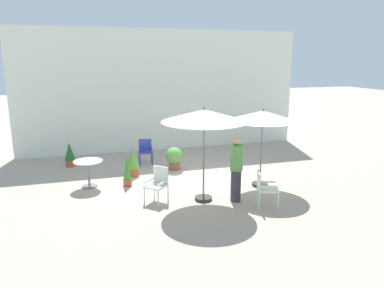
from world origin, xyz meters
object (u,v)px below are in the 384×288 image
at_px(patio_umbrella_1, 204,117).
at_px(potted_plant_1, 174,157).
at_px(potted_plant_3, 70,154).
at_px(standing_person, 236,168).
at_px(patio_umbrella_0, 263,117).
at_px(patio_chair_0, 264,187).
at_px(potted_plant_2, 127,171).
at_px(cafe_table_0, 88,169).
at_px(patio_chair_1, 145,150).
at_px(patio_chair_2, 158,182).
at_px(potted_plant_0, 133,162).

distance_m(patio_umbrella_1, potted_plant_1, 3.25).
distance_m(potted_plant_3, standing_person, 6.03).
relative_size(patio_umbrella_0, patio_chair_0, 2.51).
relative_size(patio_umbrella_0, potted_plant_2, 2.45).
bearing_deg(patio_chair_0, cafe_table_0, 146.65).
xyz_separation_m(patio_umbrella_0, cafe_table_0, (-4.66, 1.28, -1.44)).
bearing_deg(cafe_table_0, patio_chair_1, 43.66).
bearing_deg(potted_plant_2, patio_chair_1, 67.01).
distance_m(potted_plant_1, potted_plant_3, 3.54).
height_order(cafe_table_0, potted_plant_3, potted_plant_3).
bearing_deg(cafe_table_0, patio_umbrella_0, -15.36).
distance_m(patio_umbrella_0, patio_chair_2, 3.35).
relative_size(patio_chair_2, potted_plant_2, 0.97).
height_order(patio_chair_2, potted_plant_1, patio_chair_2).
relative_size(patio_chair_0, potted_plant_3, 1.09).
xyz_separation_m(patio_umbrella_0, potted_plant_3, (-5.23, 3.55, -1.56)).
bearing_deg(potted_plant_2, patio_chair_2, -65.45).
height_order(patio_umbrella_0, patio_chair_0, patio_umbrella_0).
bearing_deg(patio_umbrella_1, patio_umbrella_0, 16.60).
height_order(patio_umbrella_1, standing_person, patio_umbrella_1).
xyz_separation_m(patio_chair_0, potted_plant_3, (-4.63, 4.94, -0.09)).
bearing_deg(potted_plant_0, standing_person, -51.45).
height_order(patio_chair_0, standing_person, standing_person).
relative_size(patio_umbrella_0, cafe_table_0, 2.78).
bearing_deg(patio_umbrella_1, patio_chair_2, 165.89).
bearing_deg(standing_person, cafe_table_0, 149.10).
height_order(patio_umbrella_0, potted_plant_1, patio_umbrella_0).
xyz_separation_m(potted_plant_2, potted_plant_3, (-1.62, 2.48, -0.01)).
relative_size(potted_plant_1, potted_plant_3, 0.92).
height_order(patio_chair_1, potted_plant_0, potted_plant_0).
relative_size(patio_chair_2, potted_plant_0, 1.03).
xyz_separation_m(cafe_table_0, potted_plant_2, (1.04, -0.21, -0.10)).
xyz_separation_m(cafe_table_0, potted_plant_1, (2.69, 0.91, -0.12)).
relative_size(patio_umbrella_1, patio_chair_1, 2.83).
height_order(patio_chair_1, patio_chair_2, patio_chair_2).
xyz_separation_m(potted_plant_0, potted_plant_3, (-1.90, 1.61, -0.03)).
height_order(patio_umbrella_1, patio_chair_1, patio_umbrella_1).
bearing_deg(potted_plant_0, potted_plant_3, 139.74).
bearing_deg(potted_plant_0, patio_chair_2, -81.47).
height_order(patio_umbrella_0, potted_plant_2, patio_umbrella_0).
xyz_separation_m(patio_chair_2, potted_plant_1, (1.03, 2.47, -0.08)).
height_order(potted_plant_3, standing_person, standing_person).
bearing_deg(patio_chair_0, patio_umbrella_0, 66.72).
bearing_deg(patio_chair_2, patio_chair_0, -24.90).
bearing_deg(potted_plant_3, patio_chair_0, -46.86).
distance_m(patio_umbrella_0, potted_plant_0, 4.15).
distance_m(patio_chair_2, potted_plant_1, 2.68).
xyz_separation_m(patio_chair_0, potted_plant_1, (-1.36, 3.58, -0.10)).
relative_size(cafe_table_0, potted_plant_0, 0.94).
relative_size(patio_chair_2, standing_person, 0.52).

